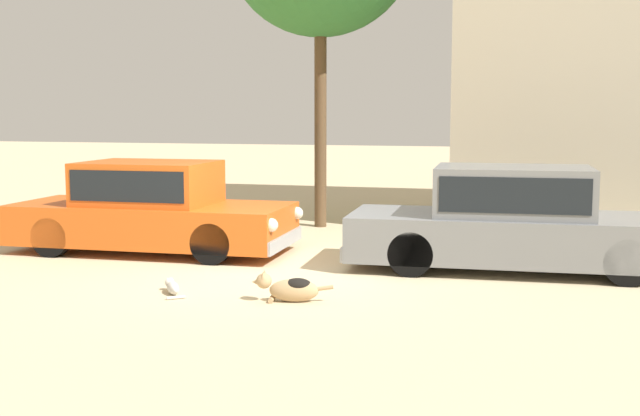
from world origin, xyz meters
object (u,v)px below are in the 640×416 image
object	(u,v)px
stray_cat	(172,287)
parked_sedan_nearest	(151,207)
parked_sedan_second	(515,219)
stray_dog_spotted	(290,288)

from	to	relation	value
stray_cat	parked_sedan_nearest	bearing A→B (deg)	-4.72
parked_sedan_second	stray_cat	xyz separation A→B (m)	(-3.97, -2.60, -0.63)
stray_dog_spotted	stray_cat	size ratio (longest dim) A/B	1.73
parked_sedan_second	parked_sedan_nearest	bearing A→B (deg)	177.12
parked_sedan_nearest	stray_dog_spotted	size ratio (longest dim) A/B	4.73
stray_dog_spotted	parked_sedan_nearest	bearing A→B (deg)	-50.87
stray_dog_spotted	stray_cat	distance (m)	1.52
parked_sedan_second	stray_dog_spotted	size ratio (longest dim) A/B	5.01
parked_sedan_nearest	stray_cat	distance (m)	3.13
parked_sedan_nearest	stray_cat	size ratio (longest dim) A/B	8.16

